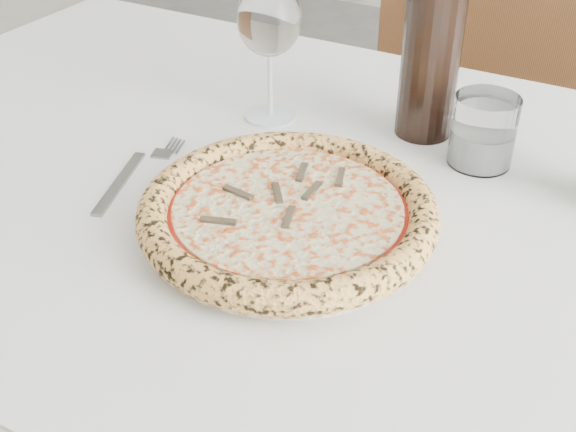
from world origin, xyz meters
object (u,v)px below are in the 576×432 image
plate (288,224)px  tumbler (483,135)px  pizza (288,211)px  wine_glass (269,22)px  chair_far (446,111)px  dining_table (327,243)px  wine_bottle (433,39)px

plate → tumbler: size_ratio=3.26×
pizza → wine_glass: bearing=125.2°
pizza → wine_glass: (-0.17, 0.24, 0.12)m
chair_far → dining_table: bearing=-83.5°
chair_far → tumbler: 0.67m
chair_far → wine_bottle: (0.13, -0.53, 0.36)m
chair_far → pizza: size_ratio=2.77×
wine_bottle → pizza: bearing=-98.1°
pizza → tumbler: bearing=62.0°
dining_table → pizza: bearing=-90.0°
chair_far → wine_glass: (-0.08, -0.60, 0.36)m
chair_far → pizza: (0.08, -0.83, 0.25)m
dining_table → pizza: (-0.00, -0.10, 0.11)m
dining_table → wine_glass: 0.31m
wine_glass → wine_bottle: bearing=17.7°
wine_bottle → tumbler: bearing=-24.3°
dining_table → chair_far: 0.75m
dining_table → plate: plate is taller
pizza → wine_bottle: wine_bottle is taller
chair_far → tumbler: bearing=-68.9°
plate → dining_table: bearing=90.0°
tumbler → dining_table: bearing=-130.9°
tumbler → wine_bottle: size_ratio=0.29×
pizza → wine_bottle: size_ratio=1.05×
plate → wine_bottle: size_ratio=0.94×
wine_glass → plate: bearing=-54.8°
pizza → wine_bottle: (0.04, 0.30, 0.11)m
chair_far → wine_bottle: 0.65m
pizza → tumbler: tumbler is taller
pizza → wine_bottle: bearing=81.9°
plate → wine_glass: wine_glass is taller
plate → wine_glass: 0.32m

